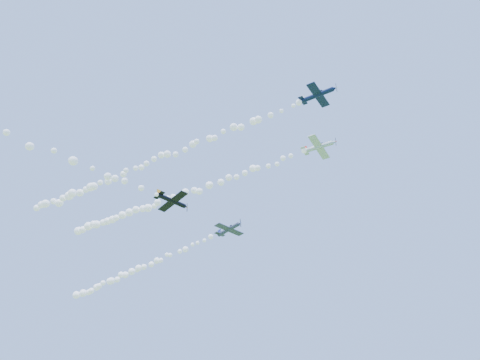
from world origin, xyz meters
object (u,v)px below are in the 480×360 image
Objects in this scene: plane_white at (319,147)px; plane_navy at (318,95)px; plane_black at (173,201)px; plane_grey at (229,229)px.

plane_navy is (7.53, -13.47, -0.97)m from plane_white.
plane_white reaches higher than plane_black.
plane_navy is 43.84m from plane_grey.
plane_white is at bearing 111.48° from plane_navy.
plane_grey is at bearing 142.26° from plane_navy.
plane_black is at bearing -147.79° from plane_white.
plane_white is 30.01m from plane_black.
plane_white is at bearing -11.03° from plane_grey.
plane_white is 15.46m from plane_navy.
plane_white reaches higher than plane_navy.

